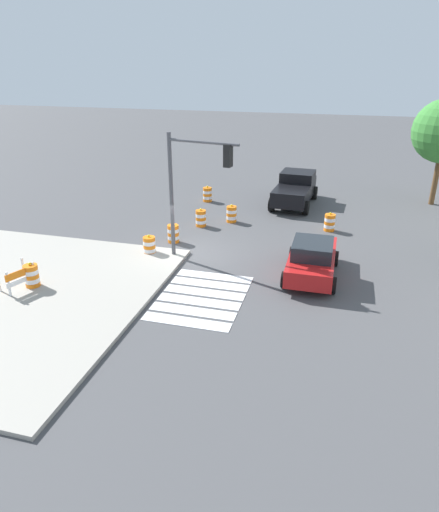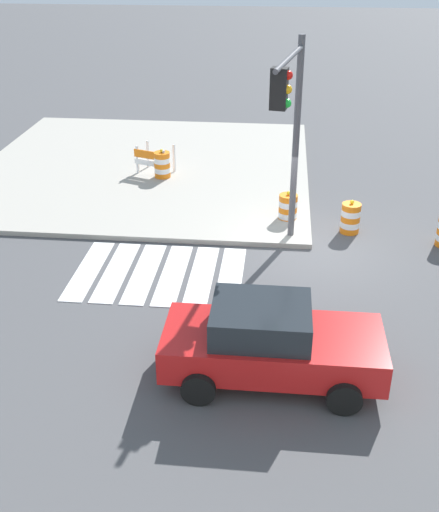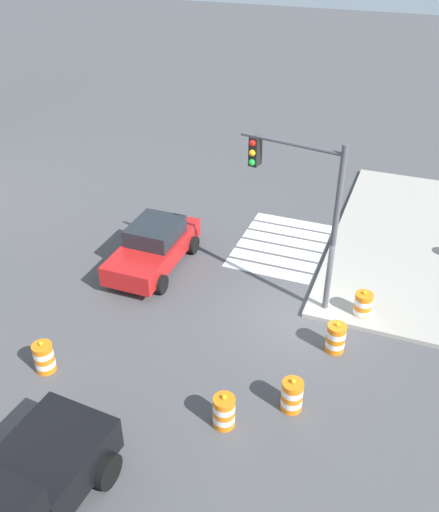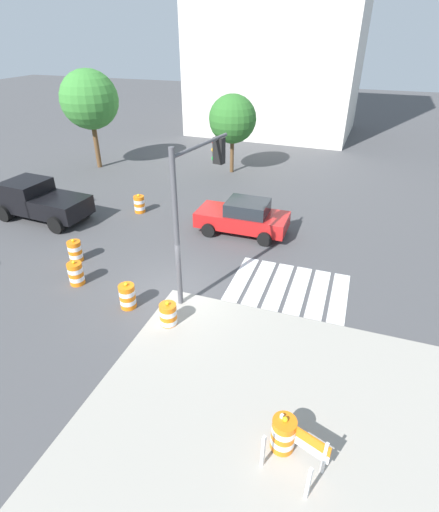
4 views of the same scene
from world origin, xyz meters
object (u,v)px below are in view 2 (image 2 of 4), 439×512
(traffic_barrel_lane_center, at_px, (350,218))
(traffic_barrel_on_sidewalk, at_px, (162,165))
(traffic_barrel_near_corner, at_px, (288,209))
(construction_barricade, at_px, (153,159))
(sports_car, at_px, (270,342))
(traffic_light_pole, at_px, (291,115))

(traffic_barrel_lane_center, bearing_deg, traffic_barrel_on_sidewalk, -30.06)
(traffic_barrel_near_corner, height_order, construction_barricade, construction_barricade)
(traffic_barrel_on_sidewalk, height_order, construction_barricade, traffic_barrel_on_sidewalk)
(sports_car, distance_m, traffic_light_pole, 6.03)
(traffic_light_pole, bearing_deg, construction_barricade, -50.25)
(traffic_barrel_lane_center, bearing_deg, traffic_barrel_near_corner, -15.30)
(construction_barricade, distance_m, traffic_light_pole, 8.01)
(sports_car, distance_m, traffic_barrel_on_sidewalk, 11.32)
(traffic_barrel_lane_center, height_order, traffic_light_pole, traffic_light_pole)
(traffic_barrel_near_corner, relative_size, traffic_light_pole, 0.19)
(sports_car, distance_m, traffic_barrel_lane_center, 7.28)
(traffic_barrel_lane_center, bearing_deg, construction_barricade, -30.31)
(traffic_light_pole, bearing_deg, traffic_barrel_lane_center, -137.21)
(traffic_barrel_near_corner, relative_size, construction_barricade, 0.72)
(sports_car, xyz_separation_m, traffic_barrel_on_sidewalk, (4.08, -10.56, -0.21))
(traffic_barrel_lane_center, bearing_deg, sports_car, 72.77)
(traffic_barrel_near_corner, xyz_separation_m, traffic_light_pole, (0.10, 2.28, 3.46))
(construction_barricade, height_order, traffic_light_pole, traffic_light_pole)
(traffic_barrel_lane_center, height_order, construction_barricade, construction_barricade)
(traffic_barrel_lane_center, relative_size, traffic_barrel_on_sidewalk, 1.00)
(construction_barricade, bearing_deg, traffic_barrel_on_sidewalk, 145.78)
(traffic_barrel_lane_center, xyz_separation_m, traffic_light_pole, (1.92, 1.78, 3.46))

